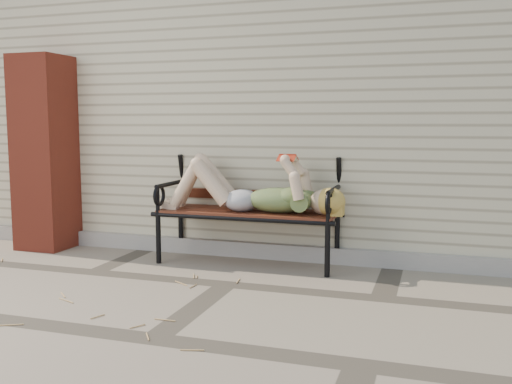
% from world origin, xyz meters
% --- Properties ---
extents(ground, '(80.00, 80.00, 0.00)m').
position_xyz_m(ground, '(0.00, 0.00, 0.00)').
color(ground, gray).
rests_on(ground, ground).
extents(house_wall, '(8.00, 4.00, 3.00)m').
position_xyz_m(house_wall, '(0.00, 3.00, 1.50)').
color(house_wall, beige).
rests_on(house_wall, ground).
extents(foundation_strip, '(8.00, 0.10, 0.15)m').
position_xyz_m(foundation_strip, '(0.00, 0.97, 0.07)').
color(foundation_strip, '#A9A398').
rests_on(foundation_strip, ground).
extents(brick_pillar, '(0.50, 0.50, 2.00)m').
position_xyz_m(brick_pillar, '(-2.30, 0.75, 1.00)').
color(brick_pillar, maroon).
rests_on(brick_pillar, ground).
extents(garden_bench, '(1.82, 0.72, 1.18)m').
position_xyz_m(garden_bench, '(-0.06, 0.83, 0.66)').
color(garden_bench, black).
rests_on(garden_bench, ground).
extents(reading_woman, '(1.71, 0.39, 0.54)m').
position_xyz_m(reading_woman, '(-0.05, 0.69, 0.70)').
color(reading_woman, '#0A3C47').
rests_on(reading_woman, ground).
extents(straw_scatter, '(2.84, 1.63, 0.01)m').
position_xyz_m(straw_scatter, '(-0.71, -0.73, 0.01)').
color(straw_scatter, tan).
rests_on(straw_scatter, ground).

